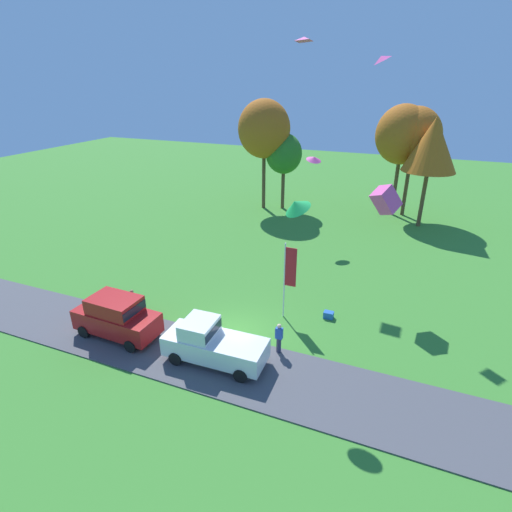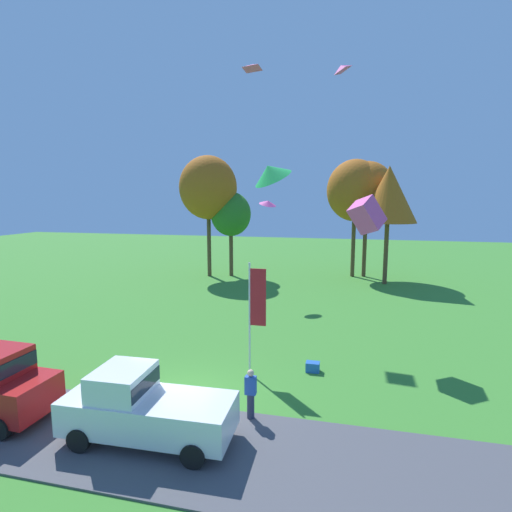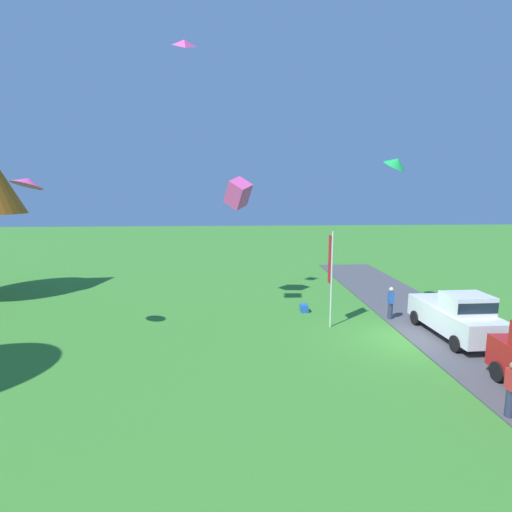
{
  "view_description": "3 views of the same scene",
  "coord_description": "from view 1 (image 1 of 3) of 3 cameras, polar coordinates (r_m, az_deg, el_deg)",
  "views": [
    {
      "loc": [
        7.91,
        -16.38,
        12.81
      ],
      "look_at": [
        -0.34,
        3.85,
        2.98
      ],
      "focal_mm": 28.0,
      "sensor_mm": 36.0,
      "label": 1
    },
    {
      "loc": [
        5.71,
        -12.42,
        7.14
      ],
      "look_at": [
        1.37,
        5.9,
        4.42
      ],
      "focal_mm": 28.0,
      "sensor_mm": 36.0,
      "label": 2
    },
    {
      "loc": [
        -16.38,
        7.33,
        6.47
      ],
      "look_at": [
        2.89,
        6.17,
        3.35
      ],
      "focal_mm": 28.0,
      "sensor_mm": 36.0,
      "label": 3
    }
  ],
  "objects": [
    {
      "name": "ground_plane",
      "position": [
        22.24,
        -3.0,
        -10.98
      ],
      "size": [
        120.0,
        120.0,
        0.0
      ],
      "primitive_type": "plane",
      "color": "#3D842D"
    },
    {
      "name": "pavement_strip",
      "position": [
        20.42,
        -6.13,
        -14.7
      ],
      "size": [
        36.0,
        4.4,
        0.06
      ],
      "primitive_type": "cube",
      "color": "#4C4C51",
      "rests_on": "ground"
    },
    {
      "name": "car_suv_near_entrance",
      "position": [
        22.57,
        -19.32,
        -7.99
      ],
      "size": [
        4.66,
        2.17,
        2.28
      ],
      "color": "red",
      "rests_on": "ground"
    },
    {
      "name": "car_pickup_far_end",
      "position": [
        19.81,
        -6.39,
        -12.18
      ],
      "size": [
        5.05,
        2.15,
        2.14
      ],
      "color": "white",
      "rests_on": "ground"
    },
    {
      "name": "person_beside_suv",
      "position": [
        24.32,
        -17.14,
        -6.37
      ],
      "size": [
        0.36,
        0.24,
        1.71
      ],
      "color": "#2D334C",
      "rests_on": "ground"
    },
    {
      "name": "person_watching_sky",
      "position": [
        20.39,
        3.3,
        -11.65
      ],
      "size": [
        0.36,
        0.24,
        1.71
      ],
      "color": "#2D334C",
      "rests_on": "ground"
    },
    {
      "name": "tree_far_left",
      "position": [
        41.47,
        1.17,
        17.66
      ],
      "size": [
        5.19,
        5.19,
        10.96
      ],
      "color": "brown",
      "rests_on": "ground"
    },
    {
      "name": "tree_far_right",
      "position": [
        41.74,
        4.0,
        14.34
      ],
      "size": [
        3.67,
        3.67,
        7.74
      ],
      "color": "brown",
      "rests_on": "ground"
    },
    {
      "name": "tree_lone_near",
      "position": [
        41.63,
        20.22,
        15.93
      ],
      "size": [
        5.03,
        5.03,
        10.62
      ],
      "color": "brown",
      "rests_on": "ground"
    },
    {
      "name": "tree_center_back",
      "position": [
        41.81,
        21.65,
        15.57
      ],
      "size": [
        4.94,
        4.94,
        10.43
      ],
      "color": "brown",
      "rests_on": "ground"
    },
    {
      "name": "tree_right_of_center",
      "position": [
        38.95,
        23.86,
        14.32
      ],
      "size": [
        4.64,
        4.64,
        9.79
      ],
      "color": "brown",
      "rests_on": "ground"
    },
    {
      "name": "flag_banner",
      "position": [
        22.19,
        4.67,
        -2.29
      ],
      "size": [
        0.71,
        0.08,
        4.64
      ],
      "color": "silver",
      "rests_on": "ground"
    },
    {
      "name": "cooler_box",
      "position": [
        23.77,
        10.32,
        -8.27
      ],
      "size": [
        0.56,
        0.4,
        0.4
      ],
      "primitive_type": "cube",
      "color": "blue",
      "rests_on": "ground"
    },
    {
      "name": "kite_diamond_high_left",
      "position": [
        30.22,
        6.88,
        28.43
      ],
      "size": [
        1.51,
        1.51,
        0.36
      ],
      "primitive_type": "pyramid",
      "rotation": [
        -0.09,
        0.0,
        0.72
      ],
      "color": "#EA4C9E"
    },
    {
      "name": "kite_box_trailing_tail",
      "position": [
        24.26,
        18.06,
        7.63
      ],
      "size": [
        1.9,
        1.7,
        1.94
      ],
      "primitive_type": "cube",
      "rotation": [
        -0.54,
        0.3,
        2.45
      ],
      "color": "#EA4C9E"
    },
    {
      "name": "kite_delta_high_right",
      "position": [
        16.92,
        5.77,
        7.21
      ],
      "size": [
        1.67,
        1.67,
        0.92
      ],
      "primitive_type": "cone",
      "rotation": [
        -0.5,
        0.0,
        2.33
      ],
      "color": "green"
    },
    {
      "name": "kite_diamond_mid_center",
      "position": [
        26.16,
        17.4,
        25.31
      ],
      "size": [
        0.97,
        1.04,
        0.59
      ],
      "primitive_type": "pyramid",
      "rotation": [
        0.47,
        0.0,
        4.94
      ],
      "color": "#EA4C9E"
    },
    {
      "name": "kite_delta_over_trees",
      "position": [
        33.2,
        8.27,
        13.62
      ],
      "size": [
        1.74,
        1.74,
        0.63
      ],
      "primitive_type": "cone",
      "rotation": [
        -0.3,
        0.0,
        4.0
      ],
      "color": "#EA4C9E"
    }
  ]
}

